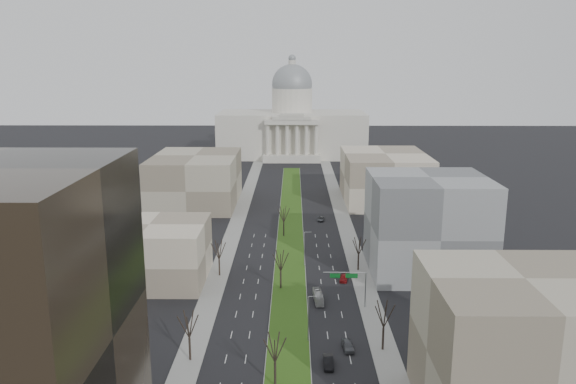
# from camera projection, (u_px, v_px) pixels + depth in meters

# --- Properties ---
(ground) EXTENTS (600.00, 600.00, 0.00)m
(ground) POSITION_uv_depth(u_px,v_px,m) (290.00, 236.00, 168.55)
(ground) COLOR black
(ground) RESTS_ON ground
(median) EXTENTS (8.00, 222.03, 0.20)m
(median) POSITION_uv_depth(u_px,v_px,m) (290.00, 237.00, 167.54)
(median) COLOR #999993
(median) RESTS_ON ground
(sidewalk_left) EXTENTS (5.00, 330.00, 0.15)m
(sidewalk_left) POSITION_uv_depth(u_px,v_px,m) (222.00, 265.00, 144.36)
(sidewalk_left) COLOR gray
(sidewalk_left) RESTS_ON ground
(sidewalk_right) EXTENTS (5.00, 330.00, 0.15)m
(sidewalk_right) POSITION_uv_depth(u_px,v_px,m) (358.00, 266.00, 144.02)
(sidewalk_right) COLOR gray
(sidewalk_right) RESTS_ON ground
(capitol) EXTENTS (80.00, 46.00, 55.00)m
(capitol) POSITION_uv_depth(u_px,v_px,m) (292.00, 126.00, 310.53)
(capitol) COLOR beige
(capitol) RESTS_ON ground
(building_beige_left) EXTENTS (26.00, 22.00, 14.00)m
(building_beige_left) POSITION_uv_depth(u_px,v_px,m) (151.00, 252.00, 133.19)
(building_beige_left) COLOR gray
(building_beige_left) RESTS_ON ground
(building_tan_right) EXTENTS (26.00, 24.00, 22.00)m
(building_tan_right) POSITION_uv_depth(u_px,v_px,m) (518.00, 351.00, 80.04)
(building_tan_right) COLOR gray
(building_tan_right) RESTS_ON ground
(building_grey_right) EXTENTS (28.00, 26.00, 24.00)m
(building_grey_right) POSITION_uv_depth(u_px,v_px,m) (428.00, 225.00, 138.23)
(building_grey_right) COLOR slate
(building_grey_right) RESTS_ON ground
(building_far_left) EXTENTS (30.00, 40.00, 18.00)m
(building_far_left) POSITION_uv_depth(u_px,v_px,m) (196.00, 180.00, 205.80)
(building_far_left) COLOR gray
(building_far_left) RESTS_ON ground
(building_far_right) EXTENTS (30.00, 40.00, 18.00)m
(building_far_right) POSITION_uv_depth(u_px,v_px,m) (384.00, 177.00, 210.00)
(building_far_right) COLOR gray
(building_far_right) RESTS_ON ground
(tree_left_mid) EXTENTS (5.40, 5.40, 9.72)m
(tree_left_mid) POSITION_uv_depth(u_px,v_px,m) (189.00, 324.00, 97.01)
(tree_left_mid) COLOR black
(tree_left_mid) RESTS_ON ground
(tree_left_far) EXTENTS (5.28, 5.28, 9.50)m
(tree_left_far) POSITION_uv_depth(u_px,v_px,m) (219.00, 249.00, 136.00)
(tree_left_far) COLOR black
(tree_left_far) RESTS_ON ground
(tree_right_mid) EXTENTS (5.52, 5.52, 9.94)m
(tree_right_mid) POSITION_uv_depth(u_px,v_px,m) (384.00, 314.00, 100.54)
(tree_right_mid) COLOR black
(tree_right_mid) RESTS_ON ground
(tree_right_far) EXTENTS (5.04, 5.04, 9.07)m
(tree_right_far) POSITION_uv_depth(u_px,v_px,m) (359.00, 246.00, 139.64)
(tree_right_far) COLOR black
(tree_right_far) RESTS_ON ground
(tree_median_a) EXTENTS (5.40, 5.40, 9.72)m
(tree_median_a) POSITION_uv_depth(u_px,v_px,m) (275.00, 347.00, 89.07)
(tree_median_a) COLOR black
(tree_median_a) RESTS_ON ground
(tree_median_b) EXTENTS (5.40, 5.40, 9.72)m
(tree_median_b) POSITION_uv_depth(u_px,v_px,m) (281.00, 260.00, 128.03)
(tree_median_b) COLOR black
(tree_median_b) RESTS_ON ground
(tree_median_c) EXTENTS (5.40, 5.40, 9.72)m
(tree_median_c) POSITION_uv_depth(u_px,v_px,m) (284.00, 214.00, 166.98)
(tree_median_c) COLOR black
(tree_median_c) RESTS_ON ground
(streetlamp_median_b) EXTENTS (1.90, 0.20, 9.16)m
(streetlamp_median_b) POSITION_uv_depth(u_px,v_px,m) (309.00, 318.00, 104.12)
(streetlamp_median_b) COLOR gray
(streetlamp_median_b) RESTS_ON ground
(streetlamp_median_c) EXTENTS (1.90, 0.20, 9.16)m
(streetlamp_median_c) POSITION_uv_depth(u_px,v_px,m) (305.00, 248.00, 143.08)
(streetlamp_median_c) COLOR gray
(streetlamp_median_c) RESTS_ON ground
(mast_arm_signs) EXTENTS (9.12, 0.24, 8.09)m
(mast_arm_signs) POSITION_uv_depth(u_px,v_px,m) (353.00, 281.00, 118.37)
(mast_arm_signs) COLOR gray
(mast_arm_signs) RESTS_ON ground
(car_grey_near) EXTENTS (2.31, 4.79, 1.58)m
(car_grey_near) POSITION_uv_depth(u_px,v_px,m) (348.00, 345.00, 102.17)
(car_grey_near) COLOR #4F5257
(car_grey_near) RESTS_ON ground
(car_black) EXTENTS (1.70, 4.83, 1.59)m
(car_black) POSITION_uv_depth(u_px,v_px,m) (328.00, 362.00, 96.62)
(car_black) COLOR black
(car_black) RESTS_ON ground
(car_red) EXTENTS (2.45, 4.71, 1.30)m
(car_red) POSITION_uv_depth(u_px,v_px,m) (344.00, 278.00, 134.36)
(car_red) COLOR maroon
(car_red) RESTS_ON ground
(car_grey_far) EXTENTS (2.50, 4.65, 1.24)m
(car_grey_far) POSITION_uv_depth(u_px,v_px,m) (321.00, 219.00, 184.95)
(car_grey_far) COLOR #4F5257
(car_grey_far) RESTS_ON ground
(box_van) EXTENTS (2.27, 7.62, 2.09)m
(box_van) POSITION_uv_depth(u_px,v_px,m) (318.00, 297.00, 122.70)
(box_van) COLOR #BBBBBB
(box_van) RESTS_ON ground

